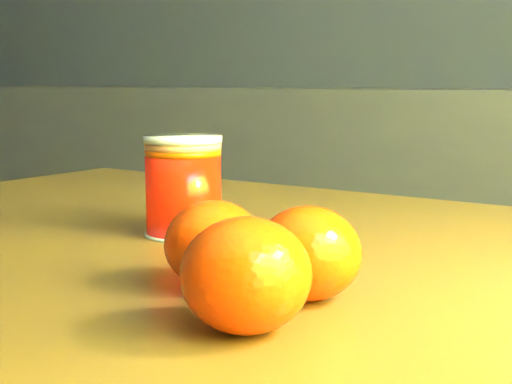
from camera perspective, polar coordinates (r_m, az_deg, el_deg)
The scene contains 6 objects.
kitchen_counter at distance 2.16m, azimuth -0.06°, elevation -3.69°, with size 3.15×0.60×0.90m, color #46474B.
table at distance 0.60m, azimuth -2.01°, elevation -14.57°, with size 1.04×0.73×0.78m.
juice_glass at distance 0.64m, azimuth -5.82°, elevation 0.46°, with size 0.07×0.07×0.09m.
orange_front at distance 0.48m, azimuth -3.39°, elevation -4.18°, with size 0.07×0.07×0.06m, color #FF3D05.
orange_back at distance 0.45m, azimuth 4.18°, elevation -4.90°, with size 0.07×0.07×0.06m, color #FF3D05.
orange_extra at distance 0.39m, azimuth -0.82°, elevation -6.65°, with size 0.07×0.07×0.06m, color #FF3D05.
Camera 1 is at (1.18, -0.29, 0.92)m, focal length 50.00 mm.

